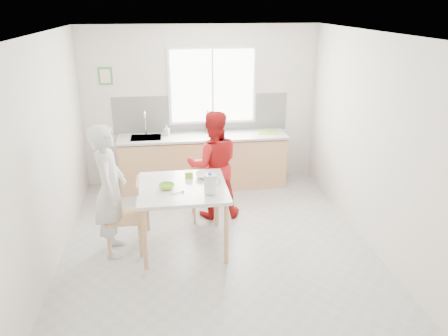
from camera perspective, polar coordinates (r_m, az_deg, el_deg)
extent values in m
plane|color=#B7B7B2|center=(5.97, -0.97, -9.61)|extent=(4.50, 4.50, 0.00)
plane|color=silver|center=(7.57, -3.03, 8.05)|extent=(4.00, 0.00, 4.00)
plane|color=silver|center=(3.37, 3.40, -9.08)|extent=(4.00, 0.00, 4.00)
plane|color=silver|center=(5.56, -21.99, 1.76)|extent=(0.00, 4.50, 4.50)
plane|color=silver|center=(5.97, 18.44, 3.45)|extent=(0.00, 4.50, 4.50)
plane|color=white|center=(5.15, -1.16, 17.22)|extent=(4.50, 4.50, 0.00)
cube|color=white|center=(7.50, -1.52, 10.68)|extent=(1.50, 0.03, 1.30)
cube|color=white|center=(7.49, -1.50, 10.66)|extent=(1.40, 0.02, 1.20)
cube|color=white|center=(7.48, -1.50, 10.65)|extent=(0.03, 0.03, 1.20)
cube|color=white|center=(7.59, -3.00, 7.11)|extent=(3.00, 0.02, 0.65)
cube|color=#459544|center=(7.49, -15.24, 11.51)|extent=(0.22, 0.02, 0.28)
cube|color=beige|center=(7.48, -15.25, 11.50)|extent=(0.16, 0.01, 0.22)
cube|color=tan|center=(7.55, -2.71, 0.72)|extent=(2.80, 0.60, 0.86)
cube|color=#3F3326|center=(7.68, -2.66, -1.94)|extent=(2.80, 0.54, 0.10)
cube|color=silver|center=(7.40, -2.77, 4.14)|extent=(2.84, 0.64, 0.04)
cube|color=#A5A5AA|center=(7.38, -10.15, 3.84)|extent=(0.50, 0.40, 0.03)
cylinder|color=silver|center=(7.48, -10.20, 5.62)|extent=(0.02, 0.02, 0.36)
torus|color=silver|center=(7.37, -10.31, 6.83)|extent=(0.02, 0.18, 0.18)
cube|color=white|center=(5.53, -5.43, -2.59)|extent=(1.12, 1.12, 0.04)
cylinder|color=tan|center=(5.30, -10.35, -9.31)|extent=(0.06, 0.06, 0.79)
cylinder|color=tan|center=(6.16, -10.09, -4.76)|extent=(0.06, 0.06, 0.79)
cylinder|color=tan|center=(5.33, 0.31, -8.72)|extent=(0.06, 0.06, 0.79)
cylinder|color=tan|center=(6.19, -1.00, -4.29)|extent=(0.06, 0.06, 0.79)
cube|color=tan|center=(5.71, -12.89, -6.24)|extent=(0.45, 0.45, 0.04)
cube|color=tan|center=(5.58, -11.04, -3.84)|extent=(0.03, 0.42, 0.47)
cylinder|color=tan|center=(6.01, -14.39, -7.60)|extent=(0.04, 0.04, 0.45)
cylinder|color=tan|center=(5.68, -14.76, -9.42)|extent=(0.04, 0.04, 0.45)
cylinder|color=tan|center=(5.98, -10.74, -7.47)|extent=(0.04, 0.04, 0.45)
cylinder|color=tan|center=(5.64, -10.88, -9.29)|extent=(0.04, 0.04, 0.45)
cube|color=tan|center=(6.40, -2.52, -3.12)|extent=(0.40, 0.40, 0.04)
cube|color=tan|center=(6.48, -2.71, -0.65)|extent=(0.38, 0.03, 0.42)
cylinder|color=tan|center=(6.33, -3.88, -5.66)|extent=(0.03, 0.03, 0.41)
cylinder|color=tan|center=(6.36, -0.81, -5.48)|extent=(0.03, 0.03, 0.41)
cylinder|color=tan|center=(6.64, -4.10, -4.36)|extent=(0.03, 0.03, 0.41)
cylinder|color=tan|center=(6.67, -1.18, -4.20)|extent=(0.03, 0.03, 0.41)
imported|color=silver|center=(5.57, -14.68, -2.89)|extent=(0.41, 0.62, 1.70)
imported|color=red|center=(6.36, -1.39, 0.40)|extent=(0.79, 0.61, 1.61)
imported|color=#8BD631|center=(5.46, -7.52, -2.40)|extent=(0.19, 0.19, 0.06)
imported|color=white|center=(5.76, -2.60, -0.98)|extent=(0.24, 0.24, 0.06)
cylinder|color=white|center=(5.24, -1.84, -2.04)|extent=(0.14, 0.14, 0.23)
cylinder|color=blue|center=(5.19, -1.85, -0.76)|extent=(0.05, 0.05, 0.03)
torus|color=white|center=(5.24, -1.05, -1.80)|extent=(0.11, 0.02, 0.11)
cube|color=#99B72A|center=(5.77, -4.61, -0.83)|extent=(0.10, 0.10, 0.09)
cylinder|color=#A5A5AA|center=(5.32, -6.19, -3.25)|extent=(0.15, 0.07, 0.01)
cube|color=#8CC72D|center=(7.58, 5.76, 4.67)|extent=(0.39, 0.30, 0.01)
cylinder|color=black|center=(7.51, -2.19, 5.83)|extent=(0.07, 0.07, 0.32)
cylinder|color=black|center=(7.47, -1.87, 5.67)|extent=(0.07, 0.07, 0.30)
cylinder|color=olive|center=(7.47, -2.08, 5.13)|extent=(0.06, 0.06, 0.16)
imported|color=#999999|center=(7.41, -7.48, 4.91)|extent=(0.11, 0.11, 0.18)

